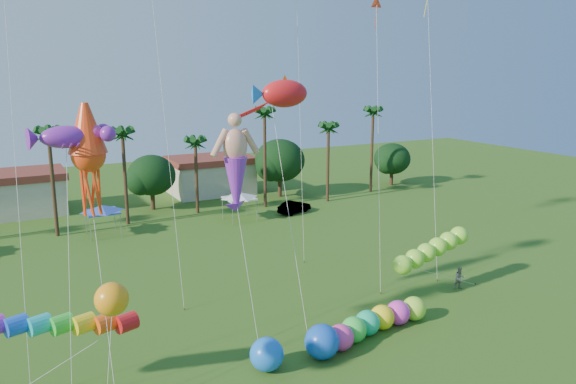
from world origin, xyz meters
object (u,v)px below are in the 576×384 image
caterpillar_inflatable (364,326)px  blue_ball (267,354)px  car_b (294,207)px  spectator_b (460,278)px

caterpillar_inflatable → blue_ball: 6.75m
car_b → caterpillar_inflatable: size_ratio=0.43×
car_b → caterpillar_inflatable: (-10.81, -28.38, 0.15)m
caterpillar_inflatable → blue_ball: (-6.73, -0.48, 0.09)m
blue_ball → car_b: bearing=58.7°
spectator_b → caterpillar_inflatable: (-10.87, -3.09, -0.01)m
caterpillar_inflatable → car_b: bearing=58.2°
spectator_b → blue_ball: blue_ball is taller
car_b → blue_ball: blue_ball is taller
car_b → caterpillar_inflatable: bearing=138.4°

